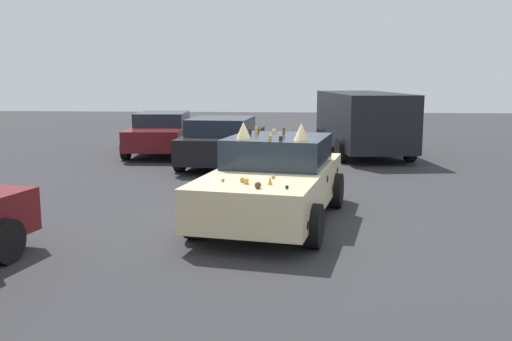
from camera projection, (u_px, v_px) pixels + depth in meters
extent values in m
plane|color=#2D2D30|center=(273.00, 221.00, 9.95)|extent=(60.00, 60.00, 0.00)
cube|color=beige|center=(273.00, 187.00, 9.85)|extent=(4.62, 2.61, 0.66)
cube|color=#1E2833|center=(278.00, 151.00, 10.11)|extent=(2.07, 1.98, 0.51)
cylinder|color=black|center=(314.00, 226.00, 8.37)|extent=(0.70, 0.34, 0.67)
cylinder|color=black|center=(195.00, 218.00, 8.85)|extent=(0.70, 0.34, 0.67)
cylinder|color=black|center=(336.00, 191.00, 10.95)|extent=(0.70, 0.34, 0.67)
cylinder|color=black|center=(243.00, 186.00, 11.42)|extent=(0.70, 0.34, 0.67)
ellipsoid|color=black|center=(230.00, 182.00, 10.50)|extent=(0.14, 0.05, 0.15)
ellipsoid|color=black|center=(327.00, 179.00, 9.75)|extent=(0.14, 0.05, 0.13)
ellipsoid|color=black|center=(250.00, 176.00, 11.79)|extent=(0.11, 0.04, 0.13)
ellipsoid|color=black|center=(241.00, 172.00, 11.17)|extent=(0.13, 0.04, 0.15)
ellipsoid|color=black|center=(218.00, 183.00, 9.83)|extent=(0.17, 0.05, 0.15)
ellipsoid|color=black|center=(229.00, 190.00, 10.46)|extent=(0.18, 0.05, 0.09)
ellipsoid|color=black|center=(308.00, 225.00, 7.94)|extent=(0.14, 0.05, 0.13)
ellipsoid|color=black|center=(337.00, 170.00, 11.14)|extent=(0.19, 0.05, 0.13)
ellipsoid|color=black|center=(333.00, 188.00, 10.55)|extent=(0.15, 0.05, 0.16)
sphere|color=#A87A38|center=(223.00, 180.00, 8.52)|extent=(0.05, 0.05, 0.05)
sphere|color=#A87A38|center=(242.00, 180.00, 8.48)|extent=(0.08, 0.08, 0.08)
sphere|color=#51381E|center=(258.00, 185.00, 8.01)|extent=(0.10, 0.10, 0.10)
sphere|color=#A87A38|center=(273.00, 177.00, 8.77)|extent=(0.06, 0.06, 0.06)
cylinder|color=orange|center=(246.00, 181.00, 8.35)|extent=(0.10, 0.10, 0.08)
sphere|color=black|center=(287.00, 187.00, 7.99)|extent=(0.05, 0.05, 0.05)
cone|color=orange|center=(270.00, 180.00, 8.29)|extent=(0.10, 0.10, 0.13)
cone|color=orange|center=(305.00, 132.00, 10.60)|extent=(0.06, 0.06, 0.06)
cylinder|color=orange|center=(256.00, 130.00, 10.64)|extent=(0.07, 0.07, 0.12)
cylinder|color=tan|center=(274.00, 131.00, 10.84)|extent=(0.08, 0.08, 0.06)
cylinder|color=orange|center=(270.00, 138.00, 9.49)|extent=(0.07, 0.07, 0.08)
cylinder|color=gray|center=(246.00, 136.00, 9.73)|extent=(0.07, 0.07, 0.08)
cylinder|color=black|center=(281.00, 138.00, 9.41)|extent=(0.08, 0.08, 0.07)
cylinder|color=black|center=(250.00, 131.00, 10.53)|extent=(0.07, 0.07, 0.10)
cone|color=gray|center=(283.00, 130.00, 10.57)|extent=(0.07, 0.07, 0.12)
cone|color=black|center=(258.00, 130.00, 10.71)|extent=(0.08, 0.08, 0.10)
cylinder|color=#51381E|center=(284.00, 131.00, 10.49)|extent=(0.07, 0.07, 0.12)
cone|color=#D8BC7F|center=(301.00, 132.00, 9.45)|extent=(0.25, 0.25, 0.29)
cone|color=#D8BC7F|center=(243.00, 130.00, 9.70)|extent=(0.25, 0.25, 0.29)
cube|color=black|center=(363.00, 119.00, 18.17)|extent=(5.46, 2.76, 1.68)
cube|color=#1E2833|center=(379.00, 112.00, 16.31)|extent=(0.38, 1.78, 0.60)
cylinder|color=black|center=(410.00, 149.00, 16.83)|extent=(0.75, 0.34, 0.72)
cylinder|color=black|center=(341.00, 150.00, 16.68)|extent=(0.75, 0.34, 0.72)
cylinder|color=black|center=(380.00, 138.00, 19.91)|extent=(0.75, 0.34, 0.72)
cylinder|color=black|center=(321.00, 138.00, 19.76)|extent=(0.75, 0.34, 0.72)
cube|color=#5B1419|center=(161.00, 136.00, 18.45)|extent=(4.30, 1.94, 0.62)
cube|color=#1E2833|center=(162.00, 119.00, 18.59)|extent=(2.10, 1.67, 0.43)
cylinder|color=black|center=(183.00, 149.00, 17.20)|extent=(0.69, 0.26, 0.68)
cylinder|color=black|center=(126.00, 149.00, 17.22)|extent=(0.69, 0.26, 0.68)
cylinder|color=black|center=(193.00, 139.00, 19.77)|extent=(0.69, 0.26, 0.68)
cylinder|color=black|center=(143.00, 139.00, 19.79)|extent=(0.69, 0.26, 0.68)
cylinder|color=black|center=(5.00, 241.00, 7.68)|extent=(0.66, 0.34, 0.62)
cube|color=black|center=(224.00, 144.00, 16.15)|extent=(4.41, 2.10, 0.67)
cube|color=#1E2833|center=(221.00, 126.00, 15.74)|extent=(2.09, 1.77, 0.44)
cylinder|color=black|center=(204.00, 148.00, 17.62)|extent=(0.62, 0.27, 0.60)
cylinder|color=black|center=(262.00, 149.00, 17.36)|extent=(0.62, 0.27, 0.60)
cylinder|color=black|center=(180.00, 161.00, 15.03)|extent=(0.62, 0.27, 0.60)
cylinder|color=black|center=(247.00, 162.00, 14.76)|extent=(0.62, 0.27, 0.60)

